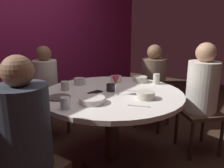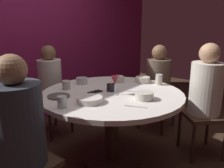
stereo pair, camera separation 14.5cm
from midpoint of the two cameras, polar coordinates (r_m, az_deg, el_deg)
name	(u,v)px [view 1 (the left image)]	position (r m, az deg, el deg)	size (l,w,h in m)	color
ground_plane	(112,159)	(2.49, -1.76, -18.49)	(8.00, 8.00, 0.00)	#382619
back_wall	(13,30)	(3.25, -25.15, 12.24)	(6.00, 0.10, 2.60)	maroon
dining_table	(112,106)	(2.22, -1.87, -5.67)	(1.37, 1.37, 0.74)	silver
seated_diner_left	(24,129)	(1.55, -24.09, -10.42)	(0.40, 0.40, 1.20)	#3F2D1E
seated_diner_back	(46,82)	(2.85, -17.89, 0.54)	(0.40, 0.40, 1.13)	#3F2D1E
seated_diner_right	(153,77)	(3.00, 9.14, 1.74)	(0.40, 0.40, 1.13)	#3F2D1E
seated_diner_front_right	(202,87)	(2.51, 20.48, -0.70)	(0.57, 0.57, 1.20)	#3F2D1E
candle_holder	(111,87)	(2.20, -2.22, -0.90)	(0.09, 0.09, 0.09)	black
wine_glass	(116,81)	(2.07, -1.08, 0.74)	(0.08, 0.08, 0.18)	silver
dinner_plate	(59,97)	(2.07, -15.26, -3.31)	(0.20, 0.20, 0.01)	#4C4742
cell_phone	(95,92)	(2.17, -6.23, -2.11)	(0.07, 0.14, 0.01)	black
bowl_serving_large	(80,81)	(2.48, -9.87, 0.68)	(0.12, 0.12, 0.07)	#B7B7BC
bowl_salad_center	(140,79)	(2.56, 5.54, 1.20)	(0.16, 0.16, 0.06)	beige
bowl_small_white	(116,79)	(2.55, -0.59, 1.28)	(0.12, 0.12, 0.07)	beige
bowl_sauce_side	(146,95)	(1.99, 6.53, -2.79)	(0.16, 0.16, 0.06)	beige
bowl_rice_portion	(92,100)	(1.88, -7.28, -4.11)	(0.22, 0.22, 0.05)	silver
cup_near_candle	(65,103)	(1.79, -14.11, -4.72)	(0.08, 0.08, 0.09)	silver
cup_by_left_diner	(65,86)	(2.29, -13.66, -0.47)	(0.08, 0.08, 0.09)	#B2ADA3
cup_by_right_diner	(156,79)	(2.50, 9.58, 1.29)	(0.07, 0.07, 0.11)	beige
fork_near_plate	(136,91)	(2.19, 4.13, -1.87)	(0.02, 0.18, 0.01)	#B7B7BC
knife_near_plate	(139,106)	(1.80, 4.54, -5.63)	(0.02, 0.18, 0.01)	#B7B7BC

